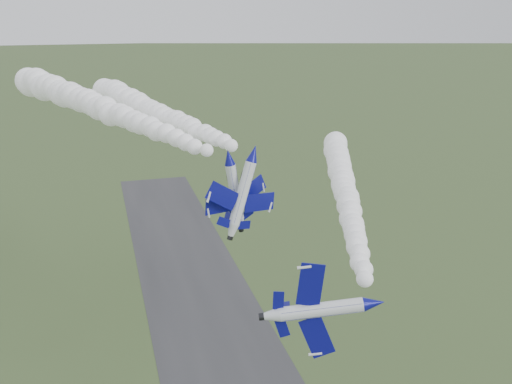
# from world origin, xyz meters

# --- Properties ---
(jet_lead) EXTENTS (5.95, 12.02, 10.00)m
(jet_lead) POSITION_xyz_m (5.44, -3.70, 34.61)
(jet_lead) COLOR silver
(smoke_trail_jet_lead) EXTENTS (20.27, 55.48, 4.47)m
(smoke_trail_jet_lead) POSITION_xyz_m (15.71, 26.06, 35.71)
(smoke_trail_jet_lead) COLOR white
(jet_pair_left) EXTENTS (9.71, 11.29, 3.24)m
(jet_pair_left) POSITION_xyz_m (-2.84, 21.19, 43.45)
(jet_pair_left) COLOR silver
(smoke_trail_jet_pair_left) EXTENTS (34.68, 70.74, 5.93)m
(smoke_trail_jet_pair_left) POSITION_xyz_m (-18.62, 57.37, 44.82)
(smoke_trail_jet_pair_left) COLOR white
(jet_pair_right) EXTENTS (10.20, 12.46, 4.17)m
(jet_pair_right) POSITION_xyz_m (0.24, 20.52, 43.86)
(jet_pair_right) COLOR silver
(smoke_trail_jet_pair_right) EXTENTS (22.48, 55.14, 4.90)m
(smoke_trail_jet_pair_right) POSITION_xyz_m (-9.08, 50.55, 44.63)
(smoke_trail_jet_pair_right) COLOR white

